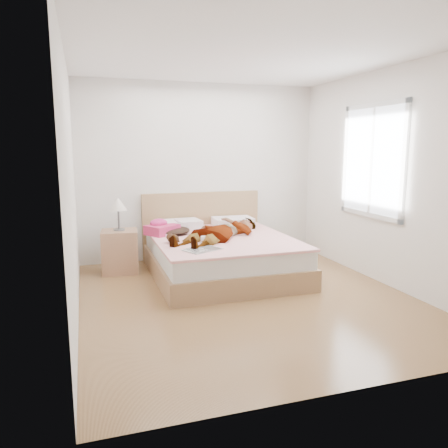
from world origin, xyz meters
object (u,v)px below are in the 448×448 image
at_px(phone, 178,221).
at_px(towel, 161,228).
at_px(nightstand, 120,248).
at_px(magazine, 203,249).
at_px(woman, 222,228).
at_px(bed, 220,253).
at_px(coffee_mug, 204,240).
at_px(plush_toy, 173,238).

bearing_deg(phone, towel, 136.59).
bearing_deg(nightstand, towel, -10.90).
distance_m(towel, magazine, 1.10).
bearing_deg(woman, nightstand, -152.59).
xyz_separation_m(bed, nightstand, (-1.26, 0.45, 0.06)).
relative_size(woman, nightstand, 1.65).
distance_m(towel, coffee_mug, 0.86).
xyz_separation_m(phone, plush_toy, (-0.19, -0.60, -0.11)).
bearing_deg(woman, coffee_mug, -83.20).
bearing_deg(towel, plush_toy, -87.11).
distance_m(woman, bed, 0.36).
height_order(towel, nightstand, nightstand).
xyz_separation_m(bed, magazine, (-0.43, -0.71, 0.24)).
xyz_separation_m(woman, plush_toy, (-0.69, -0.20, -0.05)).
relative_size(phone, bed, 0.04).
height_order(bed, nightstand, nightstand).
relative_size(bed, magazine, 4.31).
bearing_deg(coffee_mug, woman, 47.21).
height_order(woman, magazine, woman).
bearing_deg(magazine, bed, 59.08).
xyz_separation_m(plush_toy, nightstand, (-0.58, 0.72, -0.24)).
bearing_deg(plush_toy, coffee_mug, -23.50).
relative_size(phone, plush_toy, 0.39).
bearing_deg(towel, coffee_mug, -63.12).
bearing_deg(coffee_mug, magazine, -109.04).
distance_m(magazine, plush_toy, 0.52).
bearing_deg(coffee_mug, phone, 102.62).
distance_m(magazine, coffee_mug, 0.31).
distance_m(bed, nightstand, 1.34).
bearing_deg(plush_toy, nightstand, 128.91).
height_order(magazine, coffee_mug, coffee_mug).
relative_size(phone, nightstand, 0.09).
bearing_deg(phone, nightstand, 130.92).
height_order(woman, plush_toy, woman).
bearing_deg(phone, magazine, -126.53).
relative_size(bed, plush_toy, 9.13).
relative_size(towel, coffee_mug, 3.83).
height_order(bed, magazine, bed).
bearing_deg(towel, magazine, -74.59).
xyz_separation_m(woman, nightstand, (-1.27, 0.52, -0.29)).
relative_size(plush_toy, nightstand, 0.23).
height_order(phone, plush_toy, phone).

